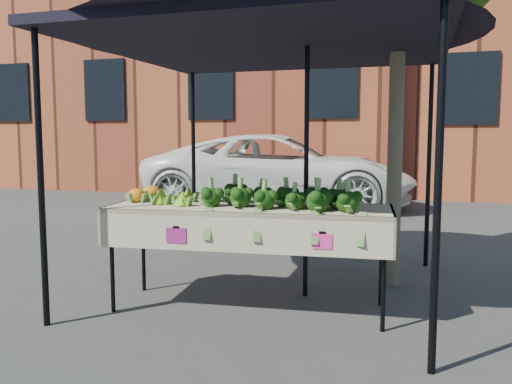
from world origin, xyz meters
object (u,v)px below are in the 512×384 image
object	(u,v)px
table	(249,258)
vehicle	(280,74)
street_tree	(397,71)
canopy	(272,149)

from	to	relation	value
table	vehicle	bearing A→B (deg)	102.21
vehicle	street_tree	size ratio (longest dim) A/B	1.30
table	street_tree	distance (m)	2.33
canopy	vehicle	distance (m)	6.16
canopy	street_tree	bearing A→B (deg)	26.28
table	street_tree	bearing A→B (deg)	44.73
vehicle	table	bearing A→B (deg)	-174.94
vehicle	street_tree	distance (m)	5.89
table	street_tree	xyz separation A→B (m)	(1.15, 1.14, 1.68)
table	canopy	size ratio (longest dim) A/B	0.78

